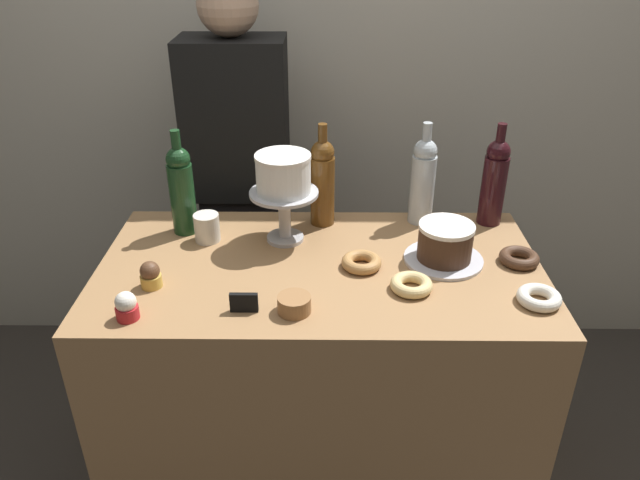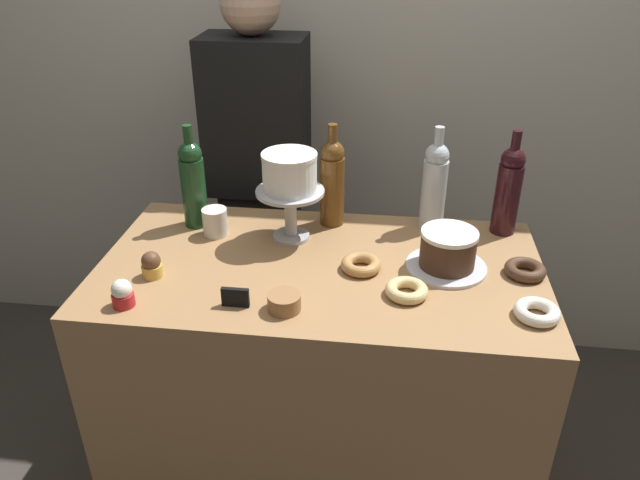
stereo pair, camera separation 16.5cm
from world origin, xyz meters
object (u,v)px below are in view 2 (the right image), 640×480
object	(u,v)px
wine_bottle_clear	(434,184)
cupcake_chocolate	(152,265)
chocolate_round_cake	(448,249)
coffee_cup_ceramic	(215,222)
donut_glazed	(407,290)
cookie_stack	(284,302)
cake_stand_pedestal	(290,206)
price_sign_chalkboard	(235,297)
wine_bottle_amber	(332,181)
donut_sugar	(537,312)
wine_bottle_green	(193,182)
cupcake_vanilla	(122,294)
donut_maple	(361,265)
donut_chocolate	(525,270)
barista_figure	(260,191)
wine_bottle_dark_red	(508,189)
white_layer_cake	(290,172)

from	to	relation	value
wine_bottle_clear	cupcake_chocolate	bearing A→B (deg)	-152.80
chocolate_round_cake	coffee_cup_ceramic	world-z (taller)	chocolate_round_cake
donut_glazed	cookie_stack	size ratio (longest dim) A/B	1.33
cookie_stack	coffee_cup_ceramic	world-z (taller)	coffee_cup_ceramic
cake_stand_pedestal	chocolate_round_cake	distance (m)	0.48
wine_bottle_clear	price_sign_chalkboard	distance (m)	0.72
wine_bottle_clear	wine_bottle_amber	size ratio (longest dim) A/B	1.00
donut_sugar	price_sign_chalkboard	world-z (taller)	price_sign_chalkboard
wine_bottle_green	donut_sugar	world-z (taller)	wine_bottle_green
wine_bottle_clear	wine_bottle_amber	bearing A→B (deg)	-177.42
cupcake_vanilla	donut_maple	bearing A→B (deg)	22.87
wine_bottle_clear	donut_chocolate	size ratio (longest dim) A/B	2.91
wine_bottle_clear	cupcake_vanilla	size ratio (longest dim) A/B	4.38
cupcake_vanilla	barista_figure	bearing A→B (deg)	78.82
cake_stand_pedestal	donut_glazed	xyz separation A→B (m)	(0.35, -0.27, -0.09)
cookie_stack	coffee_cup_ceramic	xyz separation A→B (m)	(-0.28, 0.37, 0.02)
wine_bottle_clear	donut_glazed	distance (m)	0.43
chocolate_round_cake	donut_sugar	xyz separation A→B (m)	(0.21, -0.21, -0.05)
cookie_stack	price_sign_chalkboard	world-z (taller)	price_sign_chalkboard
wine_bottle_green	cupcake_chocolate	bearing A→B (deg)	-94.85
chocolate_round_cake	wine_bottle_green	bearing A→B (deg)	167.18
chocolate_round_cake	donut_maple	world-z (taller)	chocolate_round_cake
cake_stand_pedestal	wine_bottle_green	xyz separation A→B (m)	(-0.31, 0.05, 0.04)
wine_bottle_clear	price_sign_chalkboard	world-z (taller)	wine_bottle_clear
wine_bottle_dark_red	barista_figure	xyz separation A→B (m)	(-0.84, 0.31, -0.19)
barista_figure	donut_chocolate	bearing A→B (deg)	-33.38
chocolate_round_cake	wine_bottle_green	world-z (taller)	wine_bottle_green
white_layer_cake	cookie_stack	world-z (taller)	white_layer_cake
cookie_stack	barista_figure	bearing A→B (deg)	106.41
cake_stand_pedestal	barista_figure	size ratio (longest dim) A/B	0.13
chocolate_round_cake	cookie_stack	world-z (taller)	chocolate_round_cake
cupcake_vanilla	donut_glazed	world-z (taller)	cupcake_vanilla
chocolate_round_cake	wine_bottle_amber	distance (m)	0.43
wine_bottle_green	donut_glazed	world-z (taller)	wine_bottle_green
cupcake_chocolate	coffee_cup_ceramic	size ratio (longest dim) A/B	0.87
donut_glazed	donut_maple	bearing A→B (deg)	137.89
wine_bottle_green	price_sign_chalkboard	world-z (taller)	wine_bottle_green
wine_bottle_amber	white_layer_cake	bearing A→B (deg)	-134.10
white_layer_cake	cupcake_vanilla	size ratio (longest dim) A/B	2.17
wine_bottle_green	cupcake_chocolate	distance (m)	0.34
wine_bottle_clear	price_sign_chalkboard	xyz separation A→B (m)	(-0.50, -0.50, -0.12)
cupcake_chocolate	barista_figure	world-z (taller)	barista_figure
wine_bottle_amber	coffee_cup_ceramic	distance (m)	0.38
white_layer_cake	coffee_cup_ceramic	bearing A→B (deg)	-178.65
donut_maple	cupcake_vanilla	bearing A→B (deg)	-157.13
donut_sugar	cookie_stack	size ratio (longest dim) A/B	1.33
donut_chocolate	barista_figure	size ratio (longest dim) A/B	0.07
cake_stand_pedestal	wine_bottle_amber	distance (m)	0.17
wine_bottle_clear	cupcake_chocolate	distance (m)	0.86
donut_chocolate	price_sign_chalkboard	xyz separation A→B (m)	(-0.75, -0.24, 0.01)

